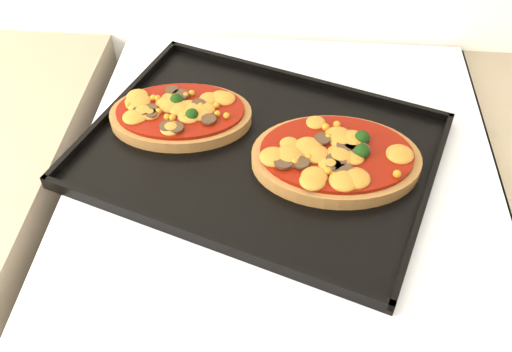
# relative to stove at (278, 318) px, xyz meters

# --- Properties ---
(stove) EXTENTS (0.60, 0.60, 0.91)m
(stove) POSITION_rel_stove_xyz_m (0.00, 0.00, 0.00)
(stove) COLOR white
(stove) RESTS_ON floor
(baking_tray) EXTENTS (0.57, 0.49, 0.02)m
(baking_tray) POSITION_rel_stove_xyz_m (-0.04, -0.00, 0.47)
(baking_tray) COLOR black
(baking_tray) RESTS_ON stove
(pizza_left) EXTENTS (0.22, 0.16, 0.03)m
(pizza_left) POSITION_rel_stove_xyz_m (-0.16, 0.05, 0.48)
(pizza_left) COLOR #935B32
(pizza_left) RESTS_ON baking_tray
(pizza_right) EXTENTS (0.23, 0.17, 0.03)m
(pizza_right) POSITION_rel_stove_xyz_m (0.07, -0.02, 0.48)
(pizza_right) COLOR #935B32
(pizza_right) RESTS_ON baking_tray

